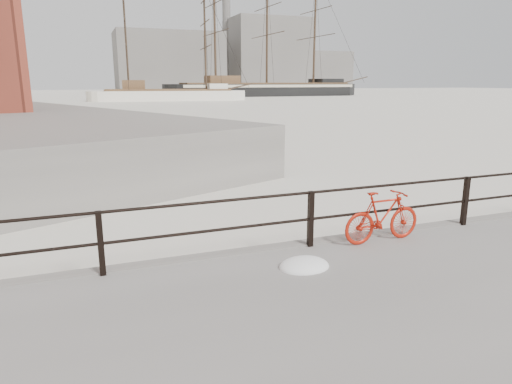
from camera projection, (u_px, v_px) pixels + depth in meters
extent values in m
plane|color=white|center=(455.00, 239.00, 9.53)|extent=(400.00, 400.00, 0.00)
imported|color=#AE1B0B|center=(383.00, 217.00, 8.22)|extent=(1.58, 0.28, 0.95)
ellipsoid|color=white|center=(304.00, 258.00, 7.15)|extent=(0.82, 0.65, 0.29)
cube|color=gray|center=(169.00, 63.00, 141.49)|extent=(32.00, 18.00, 18.00)
cube|color=gray|center=(267.00, 56.00, 157.45)|extent=(26.00, 20.00, 24.00)
cube|color=gray|center=(319.00, 71.00, 171.13)|extent=(20.00, 16.00, 14.00)
cylinder|color=gray|center=(227.00, 25.00, 155.13)|extent=(2.80, 2.80, 44.00)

